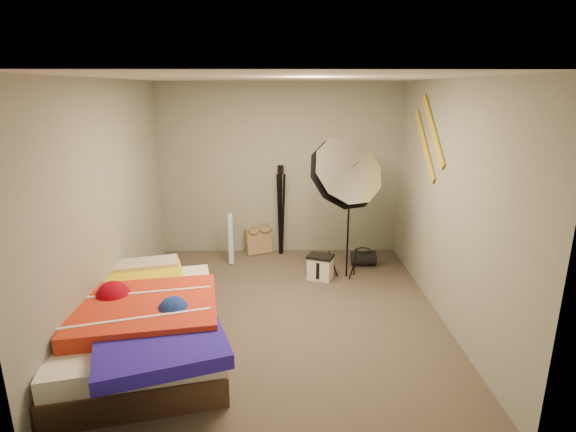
{
  "coord_description": "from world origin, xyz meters",
  "views": [
    {
      "loc": [
        0.03,
        -4.49,
        2.4
      ],
      "look_at": [
        0.1,
        0.6,
        0.95
      ],
      "focal_mm": 28.0,
      "sensor_mm": 36.0,
      "label": 1
    }
  ],
  "objects_px": {
    "duffel_bag": "(363,258)",
    "photo_umbrella": "(344,175)",
    "wrapping_roll": "(230,239)",
    "camera_case": "(320,268)",
    "tote_bag": "(259,241)",
    "bed": "(143,323)",
    "camera_tripod": "(281,204)"
  },
  "relations": [
    {
      "from": "tote_bag",
      "to": "photo_umbrella",
      "type": "height_order",
      "value": "photo_umbrella"
    },
    {
      "from": "photo_umbrella",
      "to": "tote_bag",
      "type": "bearing_deg",
      "value": 135.97
    },
    {
      "from": "wrapping_roll",
      "to": "camera_tripod",
      "type": "relative_size",
      "value": 0.53
    },
    {
      "from": "wrapping_roll",
      "to": "camera_tripod",
      "type": "bearing_deg",
      "value": 25.81
    },
    {
      "from": "bed",
      "to": "camera_tripod",
      "type": "bearing_deg",
      "value": 63.56
    },
    {
      "from": "wrapping_roll",
      "to": "camera_case",
      "type": "height_order",
      "value": "wrapping_roll"
    },
    {
      "from": "bed",
      "to": "photo_umbrella",
      "type": "xyz_separation_m",
      "value": [
        2.05,
        1.55,
        1.11
      ]
    },
    {
      "from": "wrapping_roll",
      "to": "camera_case",
      "type": "distance_m",
      "value": 1.38
    },
    {
      "from": "duffel_bag",
      "to": "photo_umbrella",
      "type": "bearing_deg",
      "value": -125.76
    },
    {
      "from": "tote_bag",
      "to": "wrapping_roll",
      "type": "xyz_separation_m",
      "value": [
        -0.37,
        -0.38,
        0.16
      ]
    },
    {
      "from": "tote_bag",
      "to": "duffel_bag",
      "type": "xyz_separation_m",
      "value": [
        1.49,
        -0.51,
        -0.09
      ]
    },
    {
      "from": "wrapping_roll",
      "to": "duffel_bag",
      "type": "height_order",
      "value": "wrapping_roll"
    },
    {
      "from": "camera_case",
      "to": "duffel_bag",
      "type": "bearing_deg",
      "value": 57.12
    },
    {
      "from": "duffel_bag",
      "to": "camera_tripod",
      "type": "bearing_deg",
      "value": 157.27
    },
    {
      "from": "camera_case",
      "to": "bed",
      "type": "relative_size",
      "value": 0.13
    },
    {
      "from": "tote_bag",
      "to": "camera_case",
      "type": "height_order",
      "value": "tote_bag"
    },
    {
      "from": "tote_bag",
      "to": "photo_umbrella",
      "type": "distance_m",
      "value": 1.95
    },
    {
      "from": "photo_umbrella",
      "to": "camera_tripod",
      "type": "xyz_separation_m",
      "value": [
        -0.76,
        1.03,
        -0.63
      ]
    },
    {
      "from": "tote_bag",
      "to": "duffel_bag",
      "type": "bearing_deg",
      "value": -41.48
    },
    {
      "from": "photo_umbrella",
      "to": "duffel_bag",
      "type": "bearing_deg",
      "value": 54.59
    },
    {
      "from": "bed",
      "to": "wrapping_roll",
      "type": "bearing_deg",
      "value": 75.67
    },
    {
      "from": "bed",
      "to": "photo_umbrella",
      "type": "height_order",
      "value": "photo_umbrella"
    },
    {
      "from": "wrapping_roll",
      "to": "photo_umbrella",
      "type": "distance_m",
      "value": 1.93
    },
    {
      "from": "camera_case",
      "to": "photo_umbrella",
      "type": "relative_size",
      "value": 0.15
    },
    {
      "from": "tote_bag",
      "to": "wrapping_roll",
      "type": "relative_size",
      "value": 0.54
    },
    {
      "from": "camera_case",
      "to": "camera_tripod",
      "type": "distance_m",
      "value": 1.23
    },
    {
      "from": "bed",
      "to": "photo_umbrella",
      "type": "distance_m",
      "value": 2.8
    },
    {
      "from": "bed",
      "to": "camera_tripod",
      "type": "height_order",
      "value": "camera_tripod"
    },
    {
      "from": "camera_case",
      "to": "photo_umbrella",
      "type": "height_order",
      "value": "photo_umbrella"
    },
    {
      "from": "duffel_bag",
      "to": "photo_umbrella",
      "type": "xyz_separation_m",
      "value": [
        -0.39,
        -0.55,
        1.29
      ]
    },
    {
      "from": "wrapping_roll",
      "to": "bed",
      "type": "distance_m",
      "value": 2.31
    },
    {
      "from": "tote_bag",
      "to": "wrapping_roll",
      "type": "bearing_deg",
      "value": -157.11
    }
  ]
}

